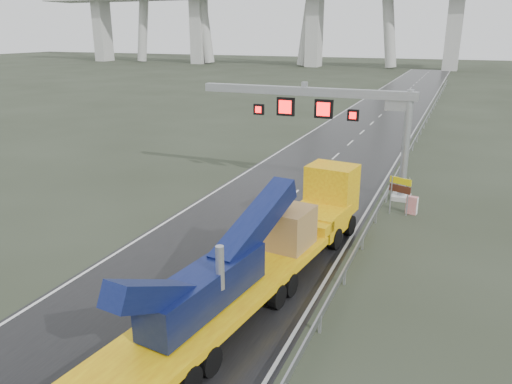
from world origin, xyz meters
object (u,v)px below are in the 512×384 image
at_px(sign_gantry, 334,111).
at_px(striped_barrier, 412,205).
at_px(exit_sign_pair, 400,189).
at_px(heavy_haul_truck, 273,244).

height_order(sign_gantry, striped_barrier, sign_gantry).
distance_m(sign_gantry, exit_sign_pair, 7.05).
bearing_deg(striped_barrier, sign_gantry, 166.28).
xyz_separation_m(exit_sign_pair, striped_barrier, (0.74, 0.47, -1.12)).
bearing_deg(exit_sign_pair, heavy_haul_truck, -89.30).
height_order(sign_gantry, heavy_haul_truck, sign_gantry).
bearing_deg(sign_gantry, striped_barrier, -24.08).
bearing_deg(striped_barrier, heavy_haul_truck, -102.91).
height_order(exit_sign_pair, striped_barrier, exit_sign_pair).
xyz_separation_m(heavy_haul_truck, striped_barrier, (4.83, 11.23, -1.20)).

